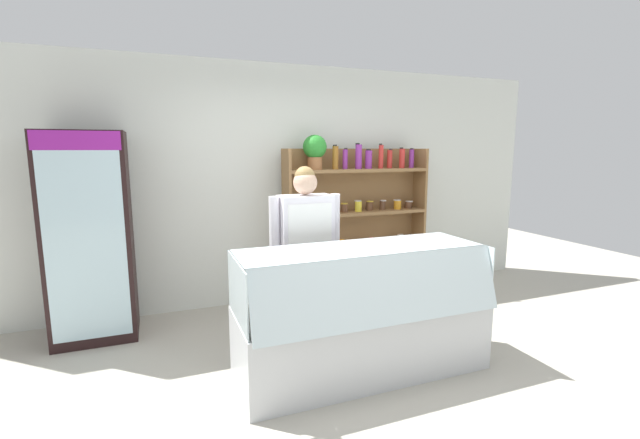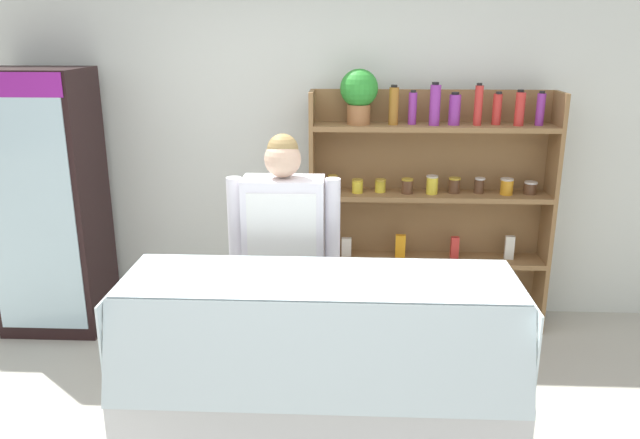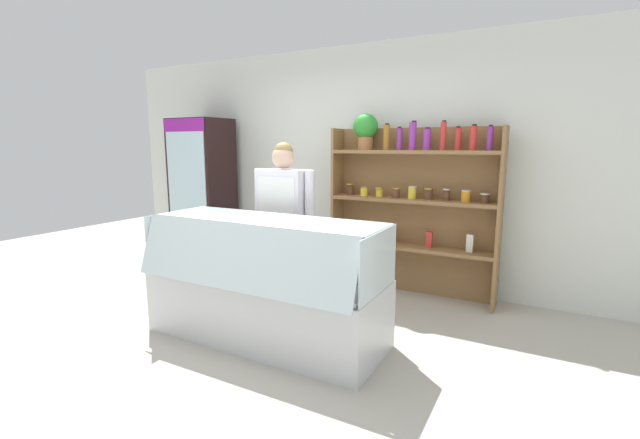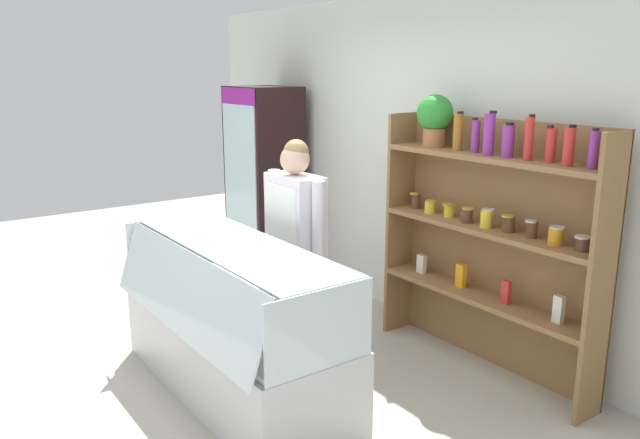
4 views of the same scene
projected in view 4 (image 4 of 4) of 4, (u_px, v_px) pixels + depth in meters
The scene contains 6 objects.
ground_plane at pixel (218, 390), 4.18m from camera, with size 12.00×12.00×0.00m, color #B7B2A3.
back_wall at pixel (437, 164), 5.00m from camera, with size 6.80×0.10×2.70m, color silver.
drinks_fridge at pixel (264, 182), 6.41m from camera, with size 0.71×0.57×1.92m.
shelving_unit at pixel (485, 221), 4.33m from camera, with size 1.74×0.29×1.92m.
deli_display_case at pixel (233, 346), 4.11m from camera, with size 1.97×0.79×1.01m.
shop_clerk at pixel (295, 230), 4.52m from camera, with size 0.66×0.25×1.62m.
Camera 4 is at (3.48, -1.66, 2.11)m, focal length 35.00 mm.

